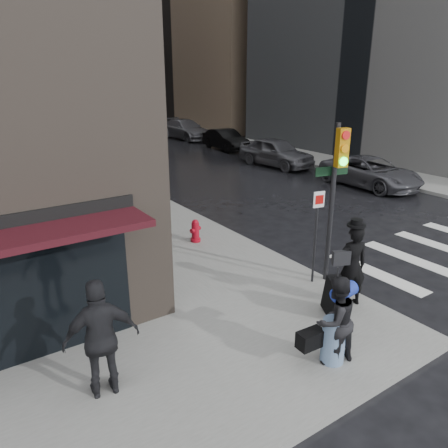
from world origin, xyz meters
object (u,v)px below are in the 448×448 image
(parked_car_4, at_px, (142,123))
(parked_car_5, at_px, (124,117))
(man_greycoat, at_px, (102,339))
(parked_car_0, at_px, (370,172))
(man_jeans, at_px, (334,320))
(man_overcoat, at_px, (349,271))
(parked_car_1, at_px, (276,152))
(parked_car_2, at_px, (226,140))
(fire_hydrant, at_px, (195,232))
(traffic_light, at_px, (334,183))
(parked_car_3, at_px, (185,129))

(parked_car_4, xyz_separation_m, parked_car_5, (0.67, 6.02, -0.04))
(man_greycoat, bearing_deg, parked_car_0, -145.44)
(man_jeans, xyz_separation_m, parked_car_5, (11.62, 38.25, -0.25))
(man_overcoat, xyz_separation_m, parked_car_1, (9.16, 13.01, -0.21))
(man_jeans, relative_size, parked_car_1, 0.36)
(man_jeans, height_order, parked_car_2, man_jeans)
(man_jeans, distance_m, parked_car_4, 34.04)
(man_jeans, distance_m, parked_car_1, 17.89)
(fire_hydrant, bearing_deg, man_greycoat, -133.17)
(fire_hydrant, height_order, parked_car_2, parked_car_2)
(parked_car_4, bearing_deg, traffic_light, -108.43)
(parked_car_3, relative_size, parked_car_5, 1.17)
(parked_car_2, height_order, parked_car_3, parked_car_3)
(traffic_light, distance_m, parked_car_2, 20.28)
(parked_car_0, distance_m, parked_car_1, 6.04)
(parked_car_0, bearing_deg, parked_car_2, 90.73)
(man_overcoat, distance_m, parked_car_5, 38.37)
(parked_car_0, relative_size, parked_car_4, 1.08)
(parked_car_2, bearing_deg, parked_car_3, 91.01)
(parked_car_2, xyz_separation_m, parked_car_3, (0.28, 6.02, 0.06))
(traffic_light, height_order, parked_car_3, traffic_light)
(fire_hydrant, distance_m, parked_car_2, 17.41)
(traffic_light, relative_size, parked_car_1, 0.83)
(traffic_light, xyz_separation_m, parked_car_0, (9.15, 5.88, -1.96))
(parked_car_1, xyz_separation_m, parked_car_4, (0.05, 18.05, -0.02))
(parked_car_1, height_order, parked_car_5, parked_car_1)
(fire_hydrant, bearing_deg, man_jeans, -98.80)
(man_jeans, bearing_deg, parked_car_2, -116.94)
(parked_car_1, distance_m, parked_car_4, 18.05)
(man_jeans, xyz_separation_m, parked_car_1, (10.90, 14.18, -0.19))
(man_overcoat, distance_m, parked_car_0, 11.99)
(man_greycoat, xyz_separation_m, fire_hydrant, (4.61, 4.92, -0.69))
(fire_hydrant, bearing_deg, parked_car_1, 38.11)
(man_greycoat, xyz_separation_m, parked_car_1, (14.52, 12.69, -0.36))
(traffic_light, height_order, fire_hydrant, traffic_light)
(traffic_light, height_order, parked_car_0, traffic_light)
(fire_hydrant, distance_m, parked_car_5, 33.56)
(parked_car_2, bearing_deg, man_greycoat, -125.51)
(parked_car_1, bearing_deg, man_overcoat, -130.67)
(parked_car_0, bearing_deg, parked_car_3, 90.08)
(parked_car_4, bearing_deg, parked_car_0, -91.12)
(fire_hydrant, height_order, parked_car_3, parked_car_3)
(man_jeans, height_order, man_greycoat, man_greycoat)
(parked_car_4, bearing_deg, man_greycoat, -117.71)
(parked_car_1, bearing_deg, parked_car_0, -90.12)
(man_greycoat, relative_size, parked_car_2, 0.48)
(parked_car_2, distance_m, parked_car_5, 18.05)
(traffic_light, height_order, parked_car_4, traffic_light)
(traffic_light, xyz_separation_m, parked_car_4, (8.64, 29.95, -1.87))
(parked_car_5, bearing_deg, man_jeans, -103.09)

